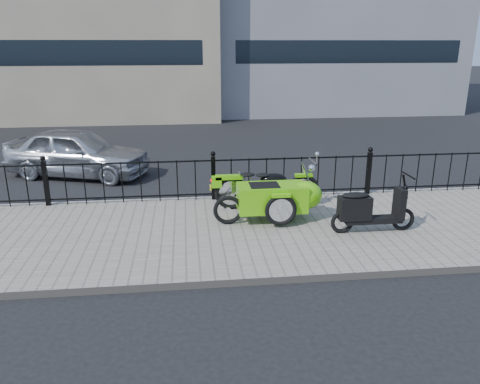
{
  "coord_description": "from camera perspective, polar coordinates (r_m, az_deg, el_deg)",
  "views": [
    {
      "loc": [
        -0.56,
        -8.45,
        3.41
      ],
      "look_at": [
        0.42,
        -0.1,
        0.71
      ],
      "focal_mm": 35.0,
      "sensor_mm": 36.0,
      "label": 1
    }
  ],
  "objects": [
    {
      "name": "curb",
      "position": [
        10.45,
        -3.26,
        -0.92
      ],
      "size": [
        30.0,
        0.1,
        0.12
      ],
      "primitive_type": "cube",
      "color": "gray",
      "rests_on": "ground"
    },
    {
      "name": "motorcycle_sidecar",
      "position": [
        9.08,
        4.84,
        -0.32
      ],
      "size": [
        2.28,
        1.48,
        0.98
      ],
      "color": "black",
      "rests_on": "sidewalk"
    },
    {
      "name": "sedan_car",
      "position": [
        13.08,
        -19.22,
        4.57
      ],
      "size": [
        4.05,
        2.63,
        1.28
      ],
      "primitive_type": "imported",
      "rotation": [
        0.0,
        0.0,
        1.25
      ],
      "color": "#B9BBC0",
      "rests_on": "ground"
    },
    {
      "name": "ground",
      "position": [
        9.13,
        -2.69,
        -4.16
      ],
      "size": [
        120.0,
        120.0,
        0.0
      ],
      "primitive_type": "plane",
      "color": "black",
      "rests_on": "ground"
    },
    {
      "name": "spare_tire",
      "position": [
        8.79,
        -1.46,
        -2.2
      ],
      "size": [
        0.57,
        0.09,
        0.56
      ],
      "primitive_type": "torus",
      "rotation": [
        1.57,
        0.0,
        0.01
      ],
      "color": "black",
      "rests_on": "sidewalk"
    },
    {
      "name": "sidewalk",
      "position": [
        8.64,
        -2.46,
        -5.02
      ],
      "size": [
        30.0,
        3.8,
        0.12
      ],
      "primitive_type": "cube",
      "color": "gray",
      "rests_on": "ground"
    },
    {
      "name": "iron_fence",
      "position": [
        10.16,
        -3.26,
        1.64
      ],
      "size": [
        14.11,
        0.11,
        1.08
      ],
      "color": "black",
      "rests_on": "sidewalk"
    },
    {
      "name": "scooter",
      "position": [
        8.7,
        15.34,
        -2.17
      ],
      "size": [
        1.57,
        0.46,
        1.07
      ],
      "color": "black",
      "rests_on": "sidewalk"
    }
  ]
}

